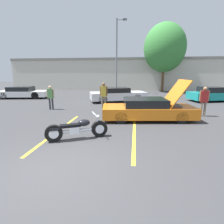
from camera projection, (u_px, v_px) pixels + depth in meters
ground_plane at (55, 169)px, 4.52m from camera, size 80.00×80.00×0.00m
parking_stripe_foreground at (58, 131)px, 7.53m from camera, size 0.12×5.02×0.01m
parking_stripe_middle at (134, 134)px, 7.11m from camera, size 0.12×5.02×0.01m
far_building at (122, 73)px, 25.48m from camera, size 32.00×4.20×4.40m
light_pole at (117, 54)px, 20.14m from camera, size 1.21×0.28×8.32m
tree_background at (165, 48)px, 21.66m from camera, size 5.14×5.14×8.41m
motorcycle at (77, 129)px, 6.52m from camera, size 2.15×1.20×0.95m
show_car_hood_open at (148, 109)px, 9.20m from camera, size 4.96×2.44×2.09m
parked_car_right_row at (213, 94)px, 15.16m from camera, size 4.35×2.82×1.25m
parked_car_left_row at (23, 93)px, 16.97m from camera, size 4.91×2.65×1.12m
parked_car_mid_row at (118, 95)px, 15.00m from camera, size 5.05×3.35×1.20m
spectator_near_motorcycle at (104, 93)px, 11.67m from camera, size 0.52×0.24×1.80m
spectator_by_show_car at (204, 99)px, 9.80m from camera, size 0.52×0.22×1.68m
spectator_midground at (51, 96)px, 11.63m from camera, size 0.52×0.21×1.60m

